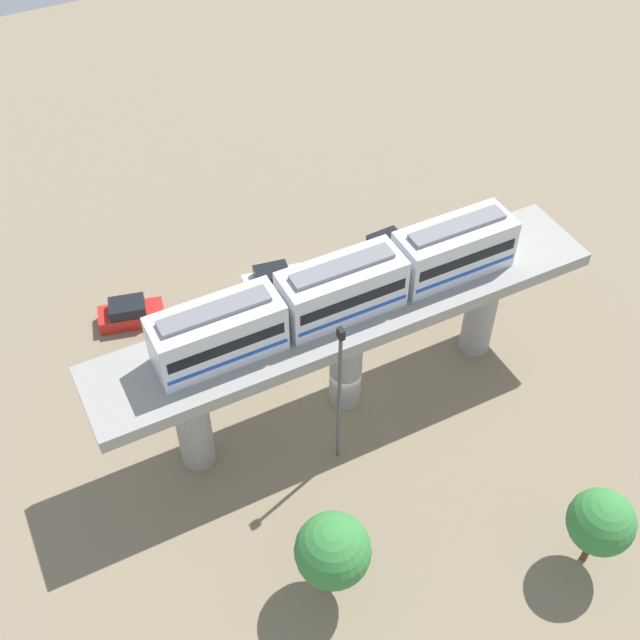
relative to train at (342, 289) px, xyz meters
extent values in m
plane|color=#84755B|center=(0.00, -0.40, -9.41)|extent=(120.00, 120.00, 0.00)
cylinder|color=#999691|center=(0.00, -9.78, -5.87)|extent=(1.90, 1.90, 7.08)
cylinder|color=#999691|center=(0.00, -0.40, -5.87)|extent=(1.90, 1.90, 7.08)
cylinder|color=#999691|center=(0.00, 8.98, -5.87)|extent=(1.90, 1.90, 7.08)
cube|color=#999691|center=(0.00, -0.40, -1.93)|extent=(5.20, 28.85, 0.80)
cube|color=silver|center=(0.00, -6.95, -0.03)|extent=(2.60, 6.60, 3.00)
cube|color=black|center=(0.00, -6.95, 0.22)|extent=(2.64, 6.07, 0.70)
cube|color=#1947B2|center=(0.00, -6.95, -0.78)|extent=(2.64, 6.34, 0.24)
cube|color=slate|center=(0.00, -6.95, 1.59)|extent=(1.10, 5.61, 0.24)
cube|color=silver|center=(0.00, 0.00, -0.03)|extent=(2.60, 6.60, 3.00)
cube|color=black|center=(0.00, 0.00, 0.22)|extent=(2.64, 6.07, 0.70)
cube|color=#1947B2|center=(0.00, 0.00, -0.78)|extent=(2.64, 6.34, 0.24)
cube|color=slate|center=(0.00, 0.00, 1.59)|extent=(1.10, 5.61, 0.24)
cube|color=silver|center=(0.00, 6.95, -0.03)|extent=(2.60, 6.60, 3.00)
cube|color=black|center=(0.00, 6.95, 0.22)|extent=(2.64, 6.07, 0.70)
cube|color=#1947B2|center=(0.00, 6.95, -0.78)|extent=(2.64, 6.34, 0.24)
cube|color=slate|center=(0.00, 6.95, 1.59)|extent=(1.10, 5.61, 0.24)
cube|color=white|center=(10.64, -0.65, -8.91)|extent=(2.47, 4.44, 1.00)
cube|color=black|center=(10.64, -0.50, -8.03)|extent=(2.00, 2.54, 0.76)
cube|color=#284CB7|center=(10.10, -9.23, -8.91)|extent=(1.99, 4.28, 1.00)
cube|color=black|center=(10.10, -9.08, -8.03)|extent=(1.74, 2.37, 0.76)
cube|color=red|center=(12.04, 9.03, -8.91)|extent=(2.75, 4.51, 1.00)
cube|color=black|center=(12.04, 9.18, -8.03)|extent=(2.14, 2.63, 0.76)
cylinder|color=brown|center=(-10.32, 5.85, -8.01)|extent=(0.36, 0.36, 2.80)
sphere|color=#38843D|center=(-10.32, 5.85, -5.60)|extent=(3.68, 3.68, 3.68)
cylinder|color=brown|center=(-14.81, -6.44, -8.02)|extent=(0.36, 0.36, 2.77)
sphere|color=#38843D|center=(-14.81, -6.44, -5.73)|extent=(3.32, 3.32, 3.32)
cylinder|color=#4C4C51|center=(-3.40, 1.88, -4.47)|extent=(0.20, 0.20, 9.88)
cube|color=black|center=(-3.40, 1.88, 0.77)|extent=(0.44, 0.28, 0.60)
camera|label=1|loc=(-26.35, 14.69, 29.27)|focal=45.41mm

